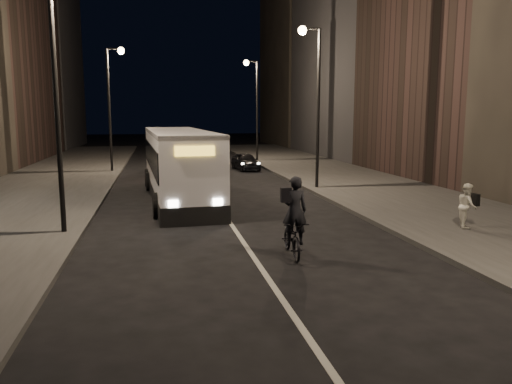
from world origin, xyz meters
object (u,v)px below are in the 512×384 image
city_bus (178,162)px  pedestrian_woman (467,205)px  car_mid (164,162)px  streetlight_right_mid (314,86)px  streetlight_left_near (63,68)px  streetlight_right_far (254,97)px  streetlight_left_far (113,92)px  cyclist_on_bicycle (293,230)px  car_near (246,161)px  car_far (207,154)px

city_bus → pedestrian_woman: 12.60m
car_mid → city_bus: bearing=100.5°
streetlight_right_mid → streetlight_left_near: same height
streetlight_left_near → streetlight_right_far: bearing=66.0°
streetlight_right_far → streetlight_left_far: 12.24m
streetlight_left_near → city_bus: size_ratio=0.68×
cyclist_on_bicycle → car_near: bearing=87.0°
pedestrian_woman → car_mid: pedestrian_woman is taller
car_near → car_far: size_ratio=0.72×
streetlight_left_near → streetlight_left_far: 18.00m
streetlight_right_mid → streetlight_left_far: size_ratio=1.00×
cyclist_on_bicycle → pedestrian_woman: cyclist_on_bicycle is taller
streetlight_right_mid → car_near: 11.36m
car_near → car_mid: size_ratio=0.76×
streetlight_left_far → pedestrian_woman: 24.23m
streetlight_right_far → streetlight_right_mid: bearing=-90.0°
streetlight_left_near → streetlight_left_far: bearing=90.0°
streetlight_right_mid → car_mid: 12.82m
streetlight_right_mid → car_far: 17.59m
streetlight_right_far → streetlight_left_far: size_ratio=1.00×
streetlight_left_near → car_far: bearing=74.5°
streetlight_left_far → city_bus: bearing=-71.9°
streetlight_left_near → car_near: 20.80m
pedestrian_woman → car_far: (-6.15, 26.51, -0.19)m
car_mid → car_far: size_ratio=0.96×
streetlight_left_far → cyclist_on_bicycle: bearing=-73.5°
streetlight_left_near → car_far: (6.78, 24.51, -4.65)m
streetlight_right_far → cyclist_on_bicycle: 28.42m
streetlight_left_near → streetlight_right_mid: bearing=36.9°
car_near → car_mid: 5.80m
streetlight_left_far → city_bus: (3.73, -11.43, -3.62)m
car_near → streetlight_left_near: bearing=-122.8°
streetlight_right_far → pedestrian_woman: (2.27, -26.00, -4.45)m
streetlight_right_mid → streetlight_right_far: (0.00, 16.00, 0.00)m
streetlight_right_far → car_far: bearing=172.5°
streetlight_left_far → cyclist_on_bicycle: size_ratio=3.55×
pedestrian_woman → city_bus: bearing=68.9°
streetlight_right_mid → city_bus: size_ratio=0.68×
streetlight_left_far → pedestrian_woman: size_ratio=5.42×
streetlight_right_far → streetlight_left_near: (-10.66, -24.00, 0.00)m
city_bus → car_mid: (-0.54, 10.78, -0.96)m
city_bus → car_near: bearing=62.6°
city_bus → car_mid: city_bus is taller
streetlight_left_far → car_near: 10.12m
streetlight_right_mid → car_mid: streetlight_right_mid is taller
streetlight_left_far → car_near: size_ratio=2.27×
streetlight_right_mid → city_bus: bearing=-168.4°
streetlight_left_near → car_mid: size_ratio=1.72×
streetlight_left_far → car_far: bearing=43.9°
streetlight_left_far → car_near: streetlight_left_far is taller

